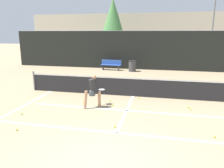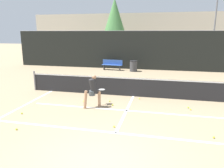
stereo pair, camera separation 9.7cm
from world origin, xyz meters
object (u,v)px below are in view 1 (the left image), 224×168
trash_bin (132,66)px  parked_car (126,58)px  player_practicing (93,90)px  courtside_bench (111,64)px

trash_bin → parked_car: 4.27m
player_practicing → parked_car: size_ratio=0.34×
player_practicing → parked_car: parked_car is taller
player_practicing → trash_bin: player_practicing is taller
player_practicing → trash_bin: bearing=51.6°
parked_car → player_practicing: bearing=-87.2°
courtside_bench → trash_bin: 1.88m
trash_bin → parked_car: size_ratio=0.21×
courtside_bench → parked_car: bearing=85.1°
player_practicing → trash_bin: (0.50, 9.15, -0.33)m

